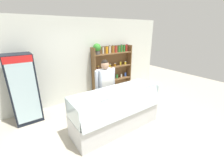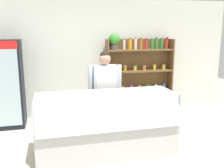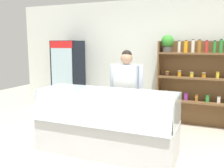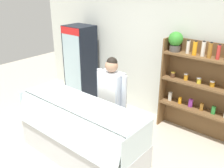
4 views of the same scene
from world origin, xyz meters
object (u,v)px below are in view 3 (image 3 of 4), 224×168
object	(u,v)px
drinks_fridge	(68,78)
deli_display_case	(106,134)
shop_clerk	(126,88)
shelving_unit	(194,75)

from	to	relation	value
drinks_fridge	deli_display_case	xyz separation A→B (m)	(1.72, -1.66, -0.59)
shop_clerk	shelving_unit	bearing A→B (deg)	50.56
shelving_unit	deli_display_case	bearing A→B (deg)	-121.35
shelving_unit	shop_clerk	distance (m)	1.65
deli_display_case	shelving_unit	bearing A→B (deg)	58.65
drinks_fridge	shelving_unit	world-z (taller)	shelving_unit
drinks_fridge	shelving_unit	bearing A→B (deg)	4.82
shelving_unit	deli_display_case	xyz separation A→B (m)	(-1.16, -1.90, -0.78)
shelving_unit	deli_display_case	world-z (taller)	shelving_unit
deli_display_case	shop_clerk	bearing A→B (deg)	79.70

